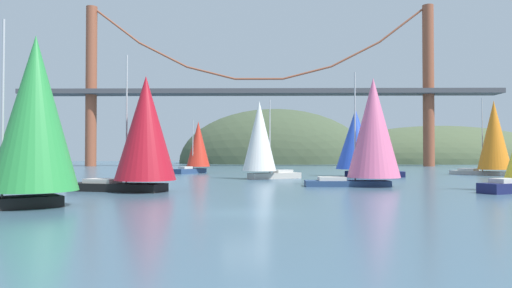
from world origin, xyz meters
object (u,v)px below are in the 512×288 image
(sailboat_white_mainsail, at_px, (260,138))
(sailboat_scarlet_sail, at_px, (198,146))
(sailboat_orange_sail, at_px, (493,137))
(sailboat_navy_sail, at_px, (33,148))
(sailboat_pink_spinnaker, at_px, (372,130))
(sailboat_crimson_sail, at_px, (144,132))
(sailboat_green_sail, at_px, (32,118))
(sailboat_blue_spinnaker, at_px, (357,141))

(sailboat_white_mainsail, bearing_deg, sailboat_scarlet_sail, 119.22)
(sailboat_orange_sail, bearing_deg, sailboat_navy_sail, -177.25)
(sailboat_pink_spinnaker, xyz_separation_m, sailboat_white_mainsail, (-10.89, 12.96, -0.38))
(sailboat_pink_spinnaker, height_order, sailboat_white_mainsail, sailboat_pink_spinnaker)
(sailboat_crimson_sail, xyz_separation_m, sailboat_orange_sail, (43.60, 30.41, 0.65))
(sailboat_scarlet_sail, distance_m, sailboat_green_sail, 49.84)
(sailboat_white_mainsail, bearing_deg, sailboat_blue_spinnaker, 27.12)
(sailboat_crimson_sail, bearing_deg, sailboat_green_sail, -108.09)
(sailboat_navy_sail, bearing_deg, sailboat_crimson_sail, -50.43)
(sailboat_crimson_sail, bearing_deg, sailboat_pink_spinnaker, 18.37)
(sailboat_white_mainsail, distance_m, sailboat_orange_sail, 35.62)
(sailboat_white_mainsail, relative_size, sailboat_blue_spinnaker, 0.90)
(sailboat_white_mainsail, bearing_deg, sailboat_orange_sail, 17.38)
(sailboat_pink_spinnaker, relative_size, sailboat_crimson_sail, 0.97)
(sailboat_pink_spinnaker, distance_m, sailboat_crimson_sail, 21.60)
(sailboat_crimson_sail, relative_size, sailboat_blue_spinnaker, 1.04)
(sailboat_pink_spinnaker, height_order, sailboat_blue_spinnaker, sailboat_pink_spinnaker)
(sailboat_crimson_sail, distance_m, sailboat_scarlet_sail, 38.38)
(sailboat_pink_spinnaker, relative_size, sailboat_navy_sail, 1.32)
(sailboat_pink_spinnaker, bearing_deg, sailboat_scarlet_sail, 124.01)
(sailboat_crimson_sail, distance_m, sailboat_orange_sail, 53.16)
(sailboat_navy_sail, bearing_deg, sailboat_green_sail, -64.06)
(sailboat_orange_sail, distance_m, sailboat_blue_spinnaker, 21.03)
(sailboat_pink_spinnaker, xyz_separation_m, sailboat_scarlet_sail, (-21.29, 31.56, -1.01))
(sailboat_white_mainsail, xyz_separation_m, sailboat_orange_sail, (33.99, 10.64, 0.54))
(sailboat_crimson_sail, distance_m, sailboat_green_sail, 11.98)
(sailboat_white_mainsail, distance_m, sailboat_navy_sail, 32.98)
(sailboat_pink_spinnaker, bearing_deg, sailboat_blue_spinnaker, 82.99)
(sailboat_orange_sail, relative_size, sailboat_green_sail, 1.06)
(sailboat_crimson_sail, distance_m, sailboat_navy_sail, 35.34)
(sailboat_pink_spinnaker, bearing_deg, sailboat_green_sail, -143.08)
(sailboat_crimson_sail, height_order, sailboat_navy_sail, sailboat_crimson_sail)
(sailboat_white_mainsail, xyz_separation_m, sailboat_blue_spinnaker, (13.32, 6.82, -0.13))
(sailboat_green_sail, bearing_deg, sailboat_pink_spinnaker, 36.92)
(sailboat_scarlet_sail, xyz_separation_m, sailboat_navy_sail, (-21.71, -11.13, -0.45))
(sailboat_white_mainsail, bearing_deg, sailboat_pink_spinnaker, -49.96)
(sailboat_crimson_sail, xyz_separation_m, sailboat_scarlet_sail, (-0.80, 38.36, -0.53))
(sailboat_scarlet_sail, relative_size, sailboat_green_sail, 0.79)
(sailboat_blue_spinnaker, bearing_deg, sailboat_orange_sail, 10.46)
(sailboat_pink_spinnaker, distance_m, sailboat_green_sail, 30.29)
(sailboat_scarlet_sail, bearing_deg, sailboat_crimson_sail, -88.81)
(sailboat_white_mainsail, distance_m, sailboat_scarlet_sail, 21.32)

